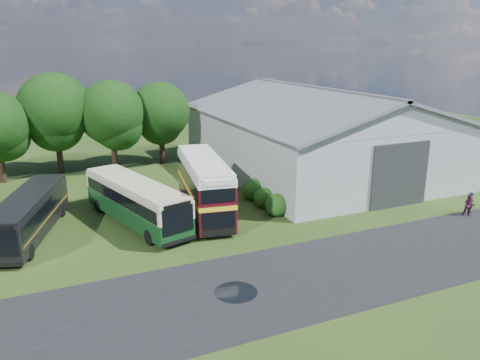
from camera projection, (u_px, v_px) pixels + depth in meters
name	position (u px, v px, depth m)	size (l,w,h in m)	color
ground	(239.00, 263.00, 26.76)	(120.00, 120.00, 0.00)	#193210
asphalt_road	(312.00, 275.00, 25.29)	(60.00, 8.00, 0.02)	black
puddle	(236.00, 292.00, 23.55)	(2.20, 2.20, 0.01)	black
storage_shed	(314.00, 128.00, 45.45)	(18.80, 24.80, 8.15)	gray
tree_mid	(55.00, 109.00, 43.73)	(6.80, 6.80, 9.60)	black
tree_right_a	(111.00, 113.00, 44.92)	(6.26, 6.26, 8.83)	black
tree_right_b	(160.00, 111.00, 47.63)	(5.98, 5.98, 8.45)	black
shrub_front	(276.00, 215.00, 34.20)	(1.70, 1.70, 1.70)	#194714
shrub_mid	(264.00, 207.00, 35.96)	(1.60, 1.60, 1.60)	#194714
shrub_back	(253.00, 199.00, 37.72)	(1.80, 1.80, 1.80)	#194714
bus_green_single	(136.00, 201.00, 32.27)	(5.39, 11.22, 3.02)	black
bus_maroon_double	(204.00, 187.00, 33.77)	(4.05, 10.16, 4.25)	black
bus_dark_single	(29.00, 214.00, 30.07)	(5.35, 10.40, 2.80)	black
visitor_a	(471.00, 203.00, 34.30)	(0.60, 0.39, 1.64)	#171E32
visitor_b	(469.00, 206.00, 33.76)	(0.78, 0.61, 1.60)	#391225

